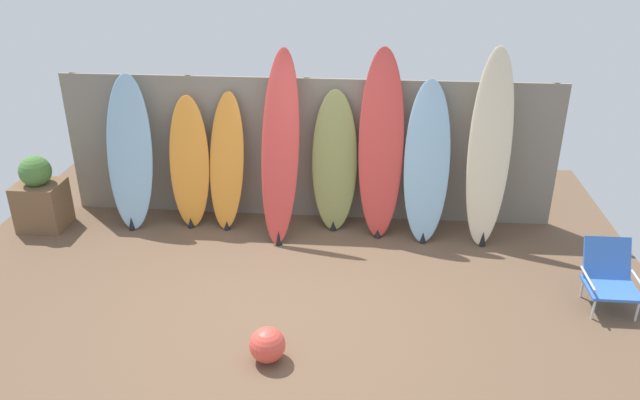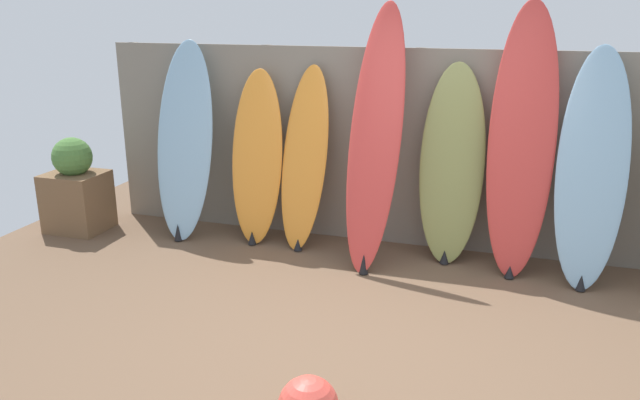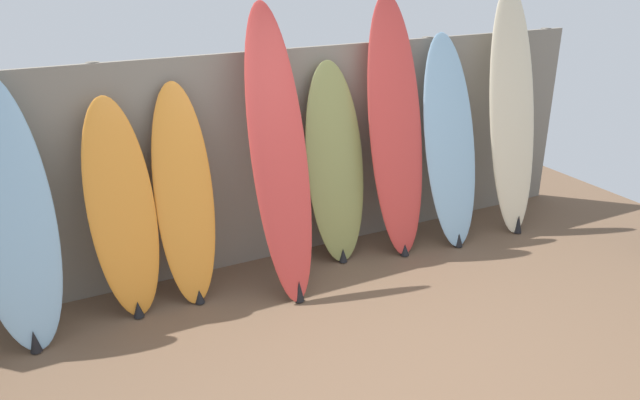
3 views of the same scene
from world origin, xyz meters
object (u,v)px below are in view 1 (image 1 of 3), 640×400
Objects in this scene: surfboard_skyblue_6 at (427,163)px; beach_chair at (609,275)px; surfboard_red_5 at (381,145)px; planter_box at (40,196)px; beach_ball at (267,345)px; surfboard_orange_2 at (227,162)px; surfboard_orange_1 at (189,163)px; surfboard_olive_4 at (335,162)px; surfboard_cream_7 at (489,150)px; surfboard_skyblue_0 at (130,154)px; surfboard_red_3 at (280,149)px.

beach_chair is (1.74, -1.33, -0.60)m from surfboard_skyblue_6.
surfboard_red_5 is at bearing 168.99° from beach_chair.
planter_box is (-4.68, -0.21, -0.52)m from surfboard_skyblue_6.
beach_chair is 1.99× the size of beach_ball.
surfboard_orange_2 is 2.82m from beach_ball.
surfboard_olive_4 is at bearing 1.90° from surfboard_orange_1.
planter_box is (-5.37, -0.21, -0.71)m from surfboard_cream_7.
beach_ball is (-0.96, -2.57, -0.94)m from surfboard_red_5.
surfboard_orange_1 is 2.52× the size of beach_chair.
surfboard_skyblue_0 is 1.24m from planter_box.
surfboard_red_5 is 1.18× the size of surfboard_skyblue_6.
surfboard_skyblue_6 is at bearing -7.25° from surfboard_olive_4.
surfboard_skyblue_0 is 1.99× the size of planter_box.
surfboard_red_5 is 6.91× the size of beach_ball.
surfboard_cream_7 is at bearing 48.70° from beach_ball.
surfboard_cream_7 is at bearing -0.29° from surfboard_skyblue_6.
planter_box reaches higher than beach_ball.
surfboard_skyblue_6 is at bearing 59.08° from beach_ball.
surfboard_orange_2 is 0.75× the size of surfboard_red_3.
surfboard_orange_1 is 1.77m from surfboard_olive_4.
surfboard_orange_2 is 0.88× the size of surfboard_skyblue_6.
surfboard_olive_4 is at bearing 172.75° from surfboard_skyblue_6.
surfboard_skyblue_6 is at bearing -7.64° from surfboard_red_5.
surfboard_red_3 is at bearing -171.11° from surfboard_red_5.
surfboard_olive_4 is 0.91× the size of surfboard_skyblue_6.
surfboard_red_5 is 2.90m from beach_ball.
planter_box is at bearing -172.38° from surfboard_orange_2.
surfboard_skyblue_6 reaches higher than surfboard_skyblue_0.
surfboard_red_5 reaches higher than surfboard_orange_1.
surfboard_olive_4 is at bearing 21.89° from surfboard_red_3.
surfboard_olive_4 reaches higher than surfboard_orange_1.
surfboard_skyblue_6 is at bearing 3.70° from surfboard_red_3.
beach_ball is (0.21, -2.39, -0.93)m from surfboard_red_3.
surfboard_cream_7 reaches higher than surfboard_red_5.
surfboard_red_3 is 0.98× the size of surfboard_cream_7.
surfboard_cream_7 is (3.55, -0.08, 0.32)m from surfboard_orange_1.
beach_chair reaches higher than beach_ball.
planter_box is at bearing -176.08° from surfboard_red_5.
beach_chair is (2.28, -1.41, -0.78)m from surfboard_red_5.
beach_ball is (-2.19, -2.50, -0.96)m from surfboard_cream_7.
surfboard_orange_2 is 0.77m from surfboard_red_3.
surfboard_orange_1 is 2.34m from surfboard_red_5.
surfboard_olive_4 is 5.33× the size of beach_ball.
surfboard_red_3 reaches higher than surfboard_orange_1.
surfboard_orange_2 is at bearing 163.61° from surfboard_red_3.
surfboard_cream_7 reaches higher than beach_ball.
surfboard_orange_1 is at bearing 170.70° from surfboard_red_3.
surfboard_red_5 is (1.16, 0.18, 0.01)m from surfboard_red_3.
surfboard_orange_2 is 1.31m from surfboard_olive_4.
planter_box is (-2.28, -0.31, -0.40)m from surfboard_orange_2.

